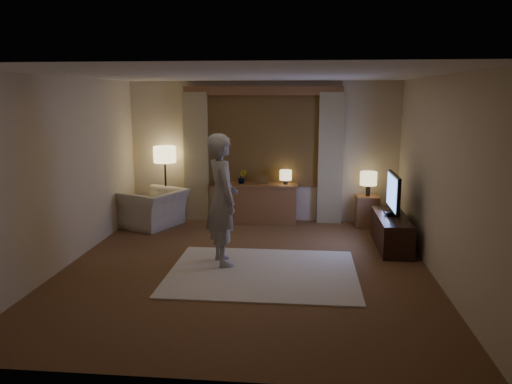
# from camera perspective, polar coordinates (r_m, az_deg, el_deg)

# --- Properties ---
(room) EXTENTS (5.04, 5.54, 2.64)m
(room) POSITION_cam_1_polar(r_m,az_deg,el_deg) (7.11, -0.74, 2.83)
(room) COLOR brown
(room) RESTS_ON ground
(rug) EXTENTS (2.50, 2.00, 0.02)m
(rug) POSITION_cam_1_polar(r_m,az_deg,el_deg) (6.77, 0.78, -9.18)
(rug) COLOR beige
(rug) RESTS_ON floor
(sideboard) EXTENTS (1.20, 0.40, 0.70)m
(sideboard) POSITION_cam_1_polar(r_m,az_deg,el_deg) (9.24, 0.89, -1.44)
(sideboard) COLOR brown
(sideboard) RESTS_ON floor
(picture_frame) EXTENTS (0.16, 0.02, 0.20)m
(picture_frame) POSITION_cam_1_polar(r_m,az_deg,el_deg) (9.15, 0.90, 1.31)
(picture_frame) COLOR brown
(picture_frame) RESTS_ON sideboard
(plant) EXTENTS (0.17, 0.13, 0.30)m
(plant) POSITION_cam_1_polar(r_m,az_deg,el_deg) (9.19, -1.59, 1.66)
(plant) COLOR #999999
(plant) RESTS_ON sideboard
(table_lamp_sideboard) EXTENTS (0.22, 0.22, 0.30)m
(table_lamp_sideboard) POSITION_cam_1_polar(r_m,az_deg,el_deg) (9.11, 3.41, 1.87)
(table_lamp_sideboard) COLOR black
(table_lamp_sideboard) RESTS_ON sideboard
(floor_lamp) EXTENTS (0.41, 0.41, 1.41)m
(floor_lamp) POSITION_cam_1_polar(r_m,az_deg,el_deg) (9.43, -10.38, 3.78)
(floor_lamp) COLOR black
(floor_lamp) RESTS_ON floor
(armchair) EXTENTS (1.23, 1.29, 0.66)m
(armchair) POSITION_cam_1_polar(r_m,az_deg,el_deg) (9.19, -11.58, -1.86)
(armchair) COLOR beige
(armchair) RESTS_ON floor
(side_table) EXTENTS (0.40, 0.40, 0.56)m
(side_table) POSITION_cam_1_polar(r_m,az_deg,el_deg) (9.25, 12.57, -2.14)
(side_table) COLOR brown
(side_table) RESTS_ON floor
(table_lamp_side) EXTENTS (0.30, 0.30, 0.44)m
(table_lamp_side) POSITION_cam_1_polar(r_m,az_deg,el_deg) (9.14, 12.73, 1.45)
(table_lamp_side) COLOR black
(table_lamp_side) RESTS_ON side_table
(tv_stand) EXTENTS (0.45, 1.40, 0.50)m
(tv_stand) POSITION_cam_1_polar(r_m,az_deg,el_deg) (8.09, 15.22, -4.40)
(tv_stand) COLOR black
(tv_stand) RESTS_ON floor
(tv) EXTENTS (0.22, 0.92, 0.66)m
(tv) POSITION_cam_1_polar(r_m,az_deg,el_deg) (7.95, 15.43, -0.12)
(tv) COLOR black
(tv) RESTS_ON tv_stand
(person) EXTENTS (0.67, 0.79, 1.82)m
(person) POSITION_cam_1_polar(r_m,az_deg,el_deg) (6.88, -3.88, -0.88)
(person) COLOR gray
(person) RESTS_ON rug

